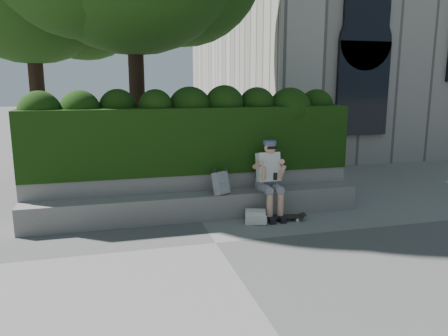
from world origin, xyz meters
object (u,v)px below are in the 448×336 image
object	(u,v)px
backpack_plaid	(221,183)
backpack_ground	(255,217)
person	(269,176)
skateboard	(281,217)

from	to	relation	value
backpack_plaid	backpack_ground	bearing A→B (deg)	-70.74
person	backpack_plaid	world-z (taller)	person
person	backpack_plaid	distance (m)	0.89
backpack_plaid	person	bearing A→B (deg)	-37.81
backpack_plaid	skateboard	bearing A→B (deg)	-53.82
skateboard	backpack_ground	size ratio (longest dim) A/B	2.27
person	backpack_ground	size ratio (longest dim) A/B	3.97
skateboard	backpack_plaid	size ratio (longest dim) A/B	1.97
skateboard	backpack_ground	distance (m)	0.49
backpack_plaid	backpack_ground	distance (m)	0.85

